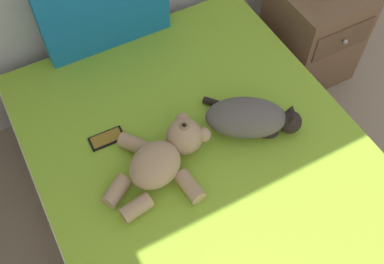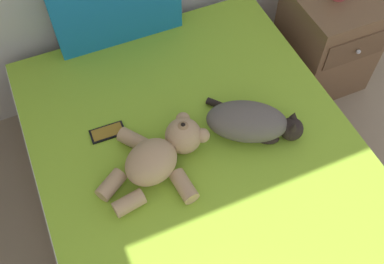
{
  "view_description": "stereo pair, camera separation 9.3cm",
  "coord_description": "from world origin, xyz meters",
  "views": [
    {
      "loc": [
        0.59,
        1.91,
        2.09
      ],
      "look_at": [
        1.09,
        2.85,
        0.52
      ],
      "focal_mm": 42.06,
      "sensor_mm": 36.0,
      "label": 1
    },
    {
      "loc": [
        0.67,
        1.87,
        2.09
      ],
      "look_at": [
        1.09,
        2.85,
        0.52
      ],
      "focal_mm": 42.06,
      "sensor_mm": 36.0,
      "label": 2
    }
  ],
  "objects": [
    {
      "name": "teddy_bear",
      "position": [
        0.92,
        2.78,
        0.56
      ],
      "size": [
        0.51,
        0.42,
        0.16
      ],
      "color": "tan",
      "rests_on": "bed"
    },
    {
      "name": "nightstand",
      "position": [
        2.1,
        3.27,
        0.29
      ],
      "size": [
        0.44,
        0.47,
        0.58
      ],
      "color": "brown",
      "rests_on": "ground_plane"
    },
    {
      "name": "cell_phone",
      "position": [
        0.77,
        3.01,
        0.5
      ],
      "size": [
        0.15,
        0.08,
        0.01
      ],
      "color": "black",
      "rests_on": "bed"
    },
    {
      "name": "patterned_cushion",
      "position": [
        1.01,
        3.55,
        0.72
      ],
      "size": [
        0.62,
        0.11,
        0.45
      ],
      "color": "#1972AD",
      "rests_on": "bed"
    },
    {
      "name": "bed",
      "position": [
        1.09,
        2.63,
        0.24
      ],
      "size": [
        1.38,
        2.0,
        0.49
      ],
      "color": "brown",
      "rests_on": "ground_plane"
    },
    {
      "name": "cat",
      "position": [
        1.33,
        2.78,
        0.56
      ],
      "size": [
        0.41,
        0.39,
        0.15
      ],
      "color": "#59514C",
      "rests_on": "bed"
    }
  ]
}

